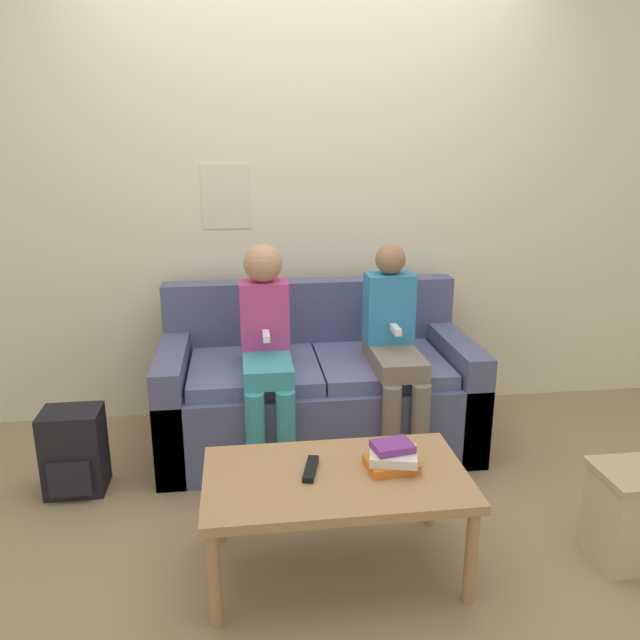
{
  "coord_description": "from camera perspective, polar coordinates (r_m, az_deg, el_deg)",
  "views": [
    {
      "loc": [
        -0.39,
        -2.55,
        1.58
      ],
      "look_at": [
        0.0,
        0.38,
        0.72
      ],
      "focal_mm": 35.0,
      "sensor_mm": 36.0,
      "label": 1
    }
  ],
  "objects": [
    {
      "name": "backpack",
      "position": [
        3.14,
        -21.54,
        -11.14
      ],
      "size": [
        0.27,
        0.24,
        0.4
      ],
      "color": "black",
      "rests_on": "ground_plane"
    },
    {
      "name": "book_stack",
      "position": [
        2.38,
        6.64,
        -12.36
      ],
      "size": [
        0.2,
        0.18,
        0.1
      ],
      "color": "orange",
      "rests_on": "coffee_table"
    },
    {
      "name": "coffee_table",
      "position": [
        2.37,
        1.45,
        -14.83
      ],
      "size": [
        0.97,
        0.55,
        0.4
      ],
      "color": "#AD7F51",
      "rests_on": "ground_plane"
    },
    {
      "name": "person_left",
      "position": [
        3.03,
        -4.96,
        -2.18
      ],
      "size": [
        0.24,
        0.55,
        1.09
      ],
      "color": "teal",
      "rests_on": "ground_plane"
    },
    {
      "name": "wall_back",
      "position": [
        3.58,
        -1.35,
        11.71
      ],
      "size": [
        8.0,
        0.07,
        2.6
      ],
      "color": "beige",
      "rests_on": "ground_plane"
    },
    {
      "name": "person_right",
      "position": [
        3.12,
        6.78,
        -2.2
      ],
      "size": [
        0.24,
        0.55,
        1.08
      ],
      "color": "#756656",
      "rests_on": "ground_plane"
    },
    {
      "name": "couch",
      "position": [
        3.34,
        -0.31,
        -6.56
      ],
      "size": [
        1.61,
        0.79,
        0.83
      ],
      "color": "#4C5175",
      "rests_on": "ground_plane"
    },
    {
      "name": "tv_remote",
      "position": [
        2.36,
        -0.85,
        -13.45
      ],
      "size": [
        0.08,
        0.17,
        0.02
      ],
      "rotation": [
        0.0,
        0.0,
        -0.25
      ],
      "color": "black",
      "rests_on": "coffee_table"
    },
    {
      "name": "ground_plane",
      "position": [
        3.02,
        0.97,
        -15.3
      ],
      "size": [
        10.0,
        10.0,
        0.0
      ],
      "primitive_type": "plane",
      "color": "#937A56"
    }
  ]
}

